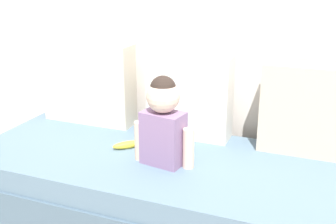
{
  "coord_description": "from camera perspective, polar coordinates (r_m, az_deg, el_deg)",
  "views": [
    {
      "loc": [
        0.72,
        -1.82,
        1.32
      ],
      "look_at": [
        0.0,
        0.0,
        0.64
      ],
      "focal_mm": 44.79,
      "sensor_mm": 36.0,
      "label": 1
    }
  ],
  "objects": [
    {
      "name": "couch",
      "position": [
        2.25,
        -0.03,
        -10.85
      ],
      "size": [
        2.13,
        0.87,
        0.39
      ],
      "color": "#495F70",
      "rests_on": "ground"
    },
    {
      "name": "banana",
      "position": [
        2.28,
        -5.49,
        -4.45
      ],
      "size": [
        0.15,
        0.15,
        0.04
      ],
      "primitive_type": "ellipsoid",
      "rotation": [
        0.0,
        0.0,
        0.77
      ],
      "color": "yellow",
      "rests_on": "couch"
    },
    {
      "name": "throw_pillow_center",
      "position": [
        2.37,
        2.97,
        2.19
      ],
      "size": [
        0.47,
        0.16,
        0.48
      ],
      "primitive_type": "cube",
      "color": "silver",
      "rests_on": "couch"
    },
    {
      "name": "toddler",
      "position": [
        2.02,
        -0.6,
        -1.1
      ],
      "size": [
        0.31,
        0.16,
        0.45
      ],
      "color": "gray",
      "rests_on": "couch"
    },
    {
      "name": "back_wall",
      "position": [
        2.5,
        4.94,
        14.66
      ],
      "size": [
        5.33,
        0.1,
        2.26
      ],
      "primitive_type": "cube",
      "color": "silver",
      "rests_on": "ground"
    },
    {
      "name": "ground_plane",
      "position": [
        2.36,
        -0.03,
        -14.95
      ],
      "size": [
        12.0,
        12.0,
        0.0
      ],
      "primitive_type": "plane",
      "color": "#B2ADA3"
    },
    {
      "name": "throw_pillow_left",
      "position": [
        2.65,
        -10.74,
        3.92
      ],
      "size": [
        0.58,
        0.16,
        0.5
      ],
      "primitive_type": "cube",
      "color": "beige",
      "rests_on": "couch"
    },
    {
      "name": "throw_pillow_right",
      "position": [
        2.26,
        19.05,
        0.19
      ],
      "size": [
        0.52,
        0.16,
        0.47
      ],
      "primitive_type": "cube",
      "color": "#C1B29E",
      "rests_on": "couch"
    }
  ]
}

